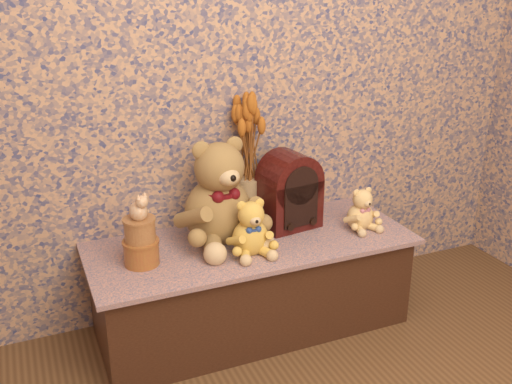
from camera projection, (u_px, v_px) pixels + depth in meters
display_shelf at (252, 284)px, 2.56m from camera, size 1.38×0.56×0.42m
teddy_large at (218, 186)px, 2.43m from camera, size 0.42×0.49×0.48m
teddy_medium at (250, 224)px, 2.35m from camera, size 0.20×0.24×0.25m
teddy_small at (361, 206)px, 2.58m from camera, size 0.17×0.20×0.20m
cathedral_radio at (289, 190)px, 2.58m from camera, size 0.27×0.21×0.34m
ceramic_vase at (247, 200)px, 2.64m from camera, size 0.17×0.17×0.21m
dried_stalks at (247, 128)px, 2.52m from camera, size 0.29×0.29×0.45m
biscuit_tin_lower at (142, 253)px, 2.28m from camera, size 0.17×0.17×0.10m
biscuit_tin_upper at (140, 230)px, 2.24m from camera, size 0.15×0.15×0.09m
cat_figurine at (138, 205)px, 2.21m from camera, size 0.11×0.12×0.11m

